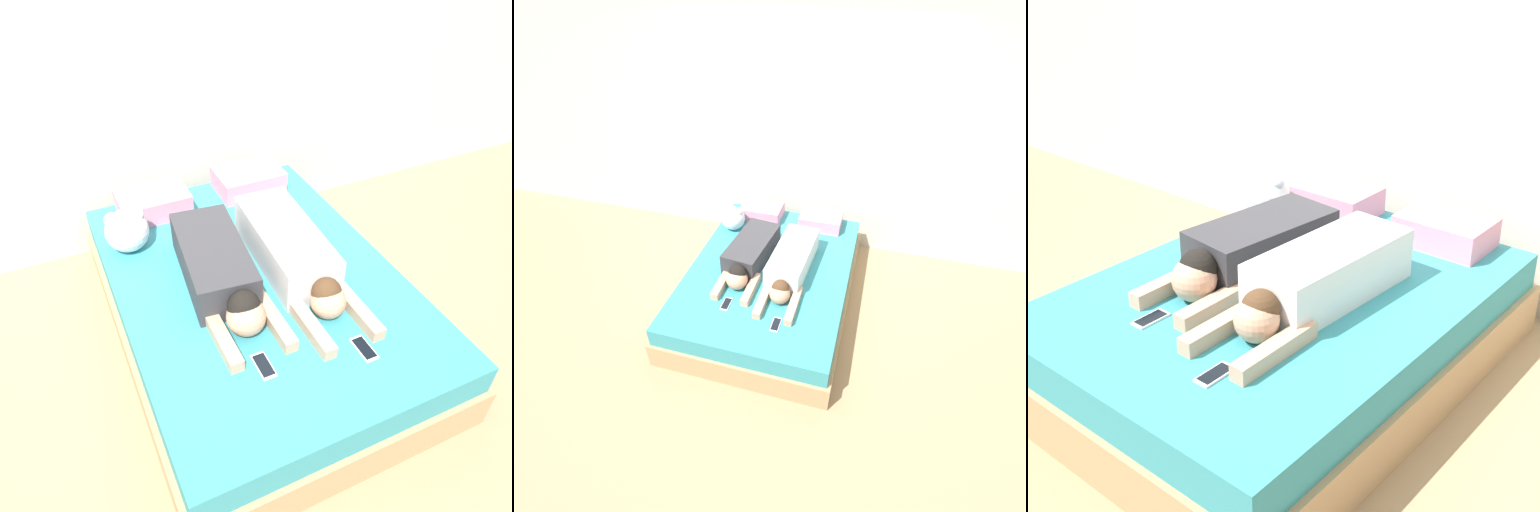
% 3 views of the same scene
% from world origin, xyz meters
% --- Properties ---
extents(ground_plane, '(12.00, 12.00, 0.00)m').
position_xyz_m(ground_plane, '(0.00, 0.00, 0.00)').
color(ground_plane, '#9E8460').
extents(wall_back, '(12.00, 0.06, 2.60)m').
position_xyz_m(wall_back, '(0.00, 1.24, 1.30)').
color(wall_back, beige).
rests_on(wall_back, ground_plane).
extents(bed, '(1.59, 2.19, 0.43)m').
position_xyz_m(bed, '(0.00, 0.00, 0.21)').
color(bed, tan).
rests_on(bed, ground_plane).
extents(pillow_head_left, '(0.45, 0.32, 0.15)m').
position_xyz_m(pillow_head_left, '(-0.34, 0.87, 0.51)').
color(pillow_head_left, pink).
rests_on(pillow_head_left, bed).
extents(pillow_head_right, '(0.45, 0.32, 0.15)m').
position_xyz_m(pillow_head_right, '(0.34, 0.87, 0.51)').
color(pillow_head_right, pink).
rests_on(pillow_head_right, bed).
extents(person_left, '(0.41, 1.05, 0.23)m').
position_xyz_m(person_left, '(-0.22, -0.01, 0.54)').
color(person_left, '#333338').
rests_on(person_left, bed).
extents(person_right, '(0.37, 1.16, 0.24)m').
position_xyz_m(person_right, '(0.21, -0.03, 0.55)').
color(person_right, silver).
rests_on(person_right, bed).
extents(cell_phone_left, '(0.07, 0.16, 0.01)m').
position_xyz_m(cell_phone_left, '(-0.23, -0.59, 0.44)').
color(cell_phone_left, silver).
rests_on(cell_phone_left, bed).
extents(cell_phone_right, '(0.07, 0.16, 0.01)m').
position_xyz_m(cell_phone_right, '(0.25, -0.70, 0.44)').
color(cell_phone_right, silver).
rests_on(cell_phone_right, bed).
extents(plush_toy, '(0.26, 0.26, 0.27)m').
position_xyz_m(plush_toy, '(-0.58, 0.56, 0.57)').
color(plush_toy, white).
rests_on(plush_toy, bed).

